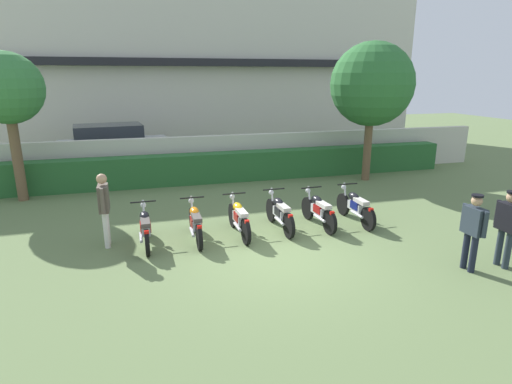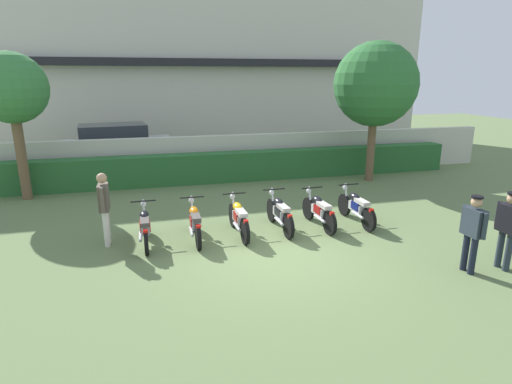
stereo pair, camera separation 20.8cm
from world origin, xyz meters
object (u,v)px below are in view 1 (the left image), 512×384
at_px(motorcycle_in_row_2, 239,218).
at_px(motorcycle_in_row_4, 318,210).
at_px(motorcycle_in_row_1, 195,222).
at_px(parked_car, 114,147).
at_px(tree_near_inspector, 7,90).
at_px(officer_0, 473,227).
at_px(tree_far_side, 372,85).
at_px(motorcycle_in_row_5, 355,206).
at_px(officer_1, 508,223).
at_px(inspector_person, 104,204).
at_px(motorcycle_in_row_3, 280,213).
at_px(motorcycle_in_row_0, 145,227).

height_order(motorcycle_in_row_2, motorcycle_in_row_4, motorcycle_in_row_2).
bearing_deg(motorcycle_in_row_1, motorcycle_in_row_4, -88.62).
distance_m(parked_car, motorcycle_in_row_4, 10.51).
relative_size(tree_near_inspector, officer_0, 2.85).
distance_m(tree_far_side, motorcycle_in_row_5, 5.95).
xyz_separation_m(motorcycle_in_row_5, officer_1, (1.62, -3.30, 0.51)).
relative_size(tree_far_side, inspector_person, 2.92).
height_order(motorcycle_in_row_3, inspector_person, inspector_person).
height_order(motorcycle_in_row_3, officer_1, officer_1).
bearing_deg(motorcycle_in_row_1, motorcycle_in_row_5, -88.72).
distance_m(motorcycle_in_row_2, motorcycle_in_row_4, 2.17).
bearing_deg(inspector_person, motorcycle_in_row_2, -2.78).
bearing_deg(parked_car, motorcycle_in_row_4, -65.45).
bearing_deg(tree_near_inspector, motorcycle_in_row_4, -30.51).
distance_m(motorcycle_in_row_4, inspector_person, 5.33).
bearing_deg(parked_car, inspector_person, -95.71).
bearing_deg(officer_0, tree_near_inspector, -40.19).
bearing_deg(motorcycle_in_row_0, tree_near_inspector, 36.01).
bearing_deg(motorcycle_in_row_3, motorcycle_in_row_4, -94.76).
distance_m(tree_near_inspector, tree_far_side, 12.01).
height_order(motorcycle_in_row_4, officer_0, officer_0).
bearing_deg(tree_near_inspector, motorcycle_in_row_3, -33.80).
bearing_deg(inspector_person, tree_far_side, 24.54).
bearing_deg(officer_0, motorcycle_in_row_1, -32.95).
relative_size(motorcycle_in_row_4, motorcycle_in_row_5, 0.95).
height_order(motorcycle_in_row_4, motorcycle_in_row_5, motorcycle_in_row_5).
relative_size(motorcycle_in_row_1, officer_1, 1.14).
bearing_deg(motorcycle_in_row_5, officer_1, -155.17).
relative_size(parked_car, inspector_person, 2.70).
height_order(motorcycle_in_row_1, motorcycle_in_row_4, motorcycle_in_row_4).
bearing_deg(tree_far_side, officer_0, -104.63).
height_order(tree_near_inspector, motorcycle_in_row_1, tree_near_inspector).
relative_size(parked_car, motorcycle_in_row_0, 2.55).
bearing_deg(tree_near_inspector, parked_car, 57.52).
xyz_separation_m(motorcycle_in_row_4, officer_0, (1.91, -3.23, 0.49)).
height_order(tree_far_side, motorcycle_in_row_5, tree_far_side).
relative_size(parked_car, motorcycle_in_row_5, 2.39).
bearing_deg(parked_car, motorcycle_in_row_0, -90.26).
bearing_deg(parked_car, tree_far_side, -33.48).
bearing_deg(motorcycle_in_row_3, tree_far_side, -51.11).
distance_m(motorcycle_in_row_1, officer_1, 6.79).
bearing_deg(officer_1, motorcycle_in_row_4, -51.45).
relative_size(tree_far_side, motorcycle_in_row_3, 2.64).
xyz_separation_m(tree_near_inspector, tree_far_side, (12.00, -0.51, 0.09)).
xyz_separation_m(tree_near_inspector, inspector_person, (2.84, -4.69, -2.42)).
xyz_separation_m(tree_far_side, motorcycle_in_row_0, (-8.29, -4.38, -3.10)).
xyz_separation_m(motorcycle_in_row_0, inspector_person, (-0.87, 0.20, 0.59)).
xyz_separation_m(motorcycle_in_row_3, officer_1, (3.77, -3.34, 0.50)).
relative_size(motorcycle_in_row_3, motorcycle_in_row_4, 1.03).
height_order(tree_far_side, inspector_person, tree_far_side).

